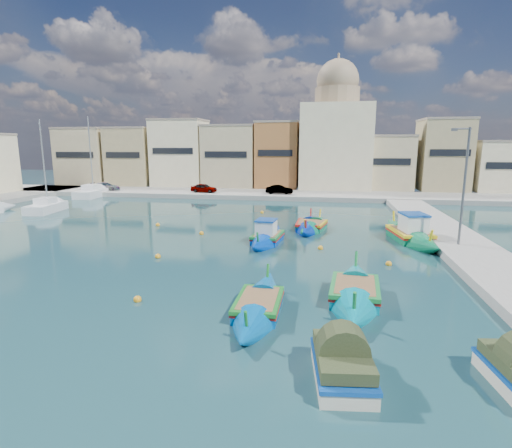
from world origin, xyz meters
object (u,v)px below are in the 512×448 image
(luzzu_cyan_south, at_px, (355,294))
(luzzu_blue_south, at_px, (259,307))
(quay_street_lamp, at_px, (463,186))
(tender_near, at_px, (342,365))
(yacht_midnorth, at_px, (54,206))
(luzzu_cyan_mid, at_px, (308,226))
(yacht_north, at_px, (99,192))
(luzzu_turquoise_cabin, at_px, (410,235))
(luzzu_blue_cabin, at_px, (267,238))
(luzzu_green, at_px, (313,227))
(church_block, at_px, (336,135))

(luzzu_cyan_south, bearing_deg, luzzu_blue_south, -152.29)
(quay_street_lamp, distance_m, tender_near, 18.50)
(luzzu_blue_south, xyz_separation_m, tender_near, (3.27, -4.42, 0.23))
(tender_near, relative_size, yacht_midnorth, 0.31)
(luzzu_cyan_mid, bearing_deg, yacht_north, 149.09)
(luzzu_turquoise_cabin, bearing_deg, luzzu_blue_cabin, -166.86)
(luzzu_turquoise_cabin, relative_size, yacht_north, 0.90)
(luzzu_green, xyz_separation_m, yacht_midnorth, (-28.00, 5.57, 0.16))
(quay_street_lamp, bearing_deg, luzzu_blue_south, -133.69)
(luzzu_cyan_mid, bearing_deg, yacht_midnorth, 168.70)
(luzzu_cyan_south, relative_size, tender_near, 2.59)
(luzzu_cyan_mid, xyz_separation_m, tender_near, (1.97, -21.71, 0.22))
(luzzu_turquoise_cabin, bearing_deg, tender_near, -106.30)
(church_block, bearing_deg, luzzu_cyan_mid, -95.07)
(luzzu_green, bearing_deg, luzzu_blue_south, -95.53)
(luzzu_blue_cabin, relative_size, yacht_midnorth, 0.75)
(luzzu_turquoise_cabin, height_order, luzzu_cyan_south, luzzu_turquoise_cabin)
(yacht_midnorth, bearing_deg, luzzu_blue_cabin, -23.00)
(luzzu_blue_cabin, bearing_deg, luzzu_cyan_mid, 61.78)
(luzzu_blue_south, relative_size, yacht_north, 0.68)
(quay_street_lamp, relative_size, luzzu_turquoise_cabin, 0.78)
(luzzu_green, xyz_separation_m, luzzu_cyan_south, (2.40, -15.11, 0.03))
(luzzu_turquoise_cabin, xyz_separation_m, yacht_midnorth, (-35.17, 8.18, 0.01))
(quay_street_lamp, relative_size, luzzu_blue_south, 1.03)
(luzzu_turquoise_cabin, xyz_separation_m, luzzu_blue_cabin, (-10.25, -2.39, -0.07))
(quay_street_lamp, height_order, luzzu_blue_cabin, quay_street_lamp)
(luzzu_cyan_south, bearing_deg, luzzu_turquoise_cabin, 69.12)
(quay_street_lamp, distance_m, luzzu_blue_cabin, 13.31)
(luzzu_cyan_south, distance_m, yacht_north, 46.38)
(yacht_north, bearing_deg, luzzu_blue_cabin, -40.21)
(luzzu_turquoise_cabin, distance_m, yacht_midnorth, 36.11)
(luzzu_turquoise_cabin, bearing_deg, yacht_north, 151.22)
(luzzu_turquoise_cabin, bearing_deg, luzzu_blue_south, -121.13)
(luzzu_blue_cabin, height_order, luzzu_cyan_mid, luzzu_blue_cabin)
(tender_near, bearing_deg, yacht_midnorth, 137.38)
(luzzu_cyan_south, bearing_deg, yacht_midnorth, 145.78)
(yacht_north, bearing_deg, tender_near, -51.23)
(luzzu_turquoise_cabin, bearing_deg, church_block, 99.13)
(yacht_midnorth, bearing_deg, luzzu_blue_south, -40.91)
(luzzu_green, bearing_deg, yacht_midnorth, 168.75)
(church_block, relative_size, luzzu_turquoise_cabin, 1.85)
(quay_street_lamp, height_order, tender_near, quay_street_lamp)
(quay_street_lamp, distance_m, yacht_north, 46.29)
(church_block, xyz_separation_m, luzzu_cyan_mid, (-2.53, -28.50, -8.16))
(luzzu_green, height_order, yacht_midnorth, yacht_midnorth)
(luzzu_turquoise_cabin, xyz_separation_m, luzzu_cyan_south, (-4.77, -12.49, -0.12))
(luzzu_blue_south, bearing_deg, luzzu_green, 84.47)
(quay_street_lamp, bearing_deg, tender_near, -116.27)
(luzzu_blue_south, bearing_deg, luzzu_blue_cabin, 96.58)
(church_block, xyz_separation_m, yacht_north, (-32.34, -10.65, -7.96))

